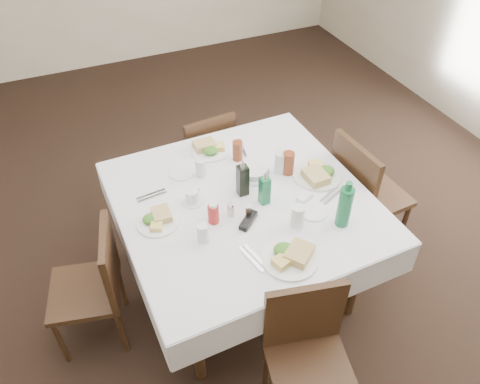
{
  "coord_description": "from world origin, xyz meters",
  "views": [
    {
      "loc": [
        -0.6,
        -1.98,
        2.61
      ],
      "look_at": [
        0.21,
        -0.12,
        0.8
      ],
      "focal_mm": 35.0,
      "sensor_mm": 36.0,
      "label": 1
    }
  ],
  "objects_px": {
    "water_s": "(298,216)",
    "bread_basket": "(254,172)",
    "chair_west": "(97,281)",
    "water_n": "(201,168)",
    "dining_table": "(243,209)",
    "ketchup_bottle": "(213,213)",
    "green_bottle": "(345,206)",
    "chair_east": "(362,190)",
    "coffee_mug": "(193,197)",
    "chair_north": "(206,153)",
    "oil_cruet_dark": "(243,179)",
    "chair_south": "(307,349)",
    "water_w": "(203,233)",
    "oil_cruet_green": "(265,189)",
    "water_e": "(281,162)"
  },
  "relations": [
    {
      "from": "water_s",
      "to": "bread_basket",
      "type": "xyz_separation_m",
      "value": [
        -0.04,
        0.48,
        -0.04
      ]
    },
    {
      "from": "chair_west",
      "to": "water_n",
      "type": "distance_m",
      "value": 0.89
    },
    {
      "from": "dining_table",
      "to": "ketchup_bottle",
      "type": "height_order",
      "value": "ketchup_bottle"
    },
    {
      "from": "water_s",
      "to": "dining_table",
      "type": "bearing_deg",
      "value": 120.42
    },
    {
      "from": "chair_west",
      "to": "green_bottle",
      "type": "relative_size",
      "value": 2.84
    },
    {
      "from": "chair_east",
      "to": "coffee_mug",
      "type": "xyz_separation_m",
      "value": [
        -1.15,
        0.1,
        0.27
      ]
    },
    {
      "from": "chair_east",
      "to": "chair_west",
      "type": "height_order",
      "value": "chair_east"
    },
    {
      "from": "chair_north",
      "to": "oil_cruet_dark",
      "type": "xyz_separation_m",
      "value": [
        -0.06,
        -0.82,
        0.4
      ]
    },
    {
      "from": "chair_south",
      "to": "bread_basket",
      "type": "relative_size",
      "value": 4.43
    },
    {
      "from": "chair_south",
      "to": "water_w",
      "type": "relative_size",
      "value": 7.66
    },
    {
      "from": "chair_east",
      "to": "oil_cruet_dark",
      "type": "xyz_separation_m",
      "value": [
        -0.86,
        0.06,
        0.34
      ]
    },
    {
      "from": "chair_south",
      "to": "chair_east",
      "type": "distance_m",
      "value": 1.25
    },
    {
      "from": "chair_north",
      "to": "bread_basket",
      "type": "xyz_separation_m",
      "value": [
        0.07,
        -0.7,
        0.32
      ]
    },
    {
      "from": "oil_cruet_dark",
      "to": "ketchup_bottle",
      "type": "xyz_separation_m",
      "value": [
        -0.24,
        -0.15,
        -0.05
      ]
    },
    {
      "from": "chair_east",
      "to": "green_bottle",
      "type": "height_order",
      "value": "green_bottle"
    },
    {
      "from": "bread_basket",
      "to": "green_bottle",
      "type": "height_order",
      "value": "green_bottle"
    },
    {
      "from": "water_n",
      "to": "oil_cruet_green",
      "type": "bearing_deg",
      "value": -56.2
    },
    {
      "from": "chair_north",
      "to": "coffee_mug",
      "type": "bearing_deg",
      "value": -114.68
    },
    {
      "from": "oil_cruet_green",
      "to": "chair_east",
      "type": "bearing_deg",
      "value": 4.58
    },
    {
      "from": "chair_south",
      "to": "water_s",
      "type": "bearing_deg",
      "value": 68.46
    },
    {
      "from": "chair_north",
      "to": "chair_west",
      "type": "xyz_separation_m",
      "value": [
        -0.99,
        -0.88,
        0.0
      ]
    },
    {
      "from": "chair_north",
      "to": "water_e",
      "type": "bearing_deg",
      "value": -71.94
    },
    {
      "from": "water_e",
      "to": "chair_east",
      "type": "bearing_deg",
      "value": -15.15
    },
    {
      "from": "green_bottle",
      "to": "water_e",
      "type": "bearing_deg",
      "value": 100.71
    },
    {
      "from": "chair_south",
      "to": "oil_cruet_dark",
      "type": "distance_m",
      "value": 0.99
    },
    {
      "from": "chair_south",
      "to": "oil_cruet_dark",
      "type": "bearing_deg",
      "value": 86.78
    },
    {
      "from": "oil_cruet_green",
      "to": "green_bottle",
      "type": "xyz_separation_m",
      "value": [
        0.32,
        -0.33,
        0.03
      ]
    },
    {
      "from": "chair_south",
      "to": "oil_cruet_green",
      "type": "distance_m",
      "value": 0.88
    },
    {
      "from": "chair_west",
      "to": "water_w",
      "type": "distance_m",
      "value": 0.7
    },
    {
      "from": "water_n",
      "to": "coffee_mug",
      "type": "distance_m",
      "value": 0.25
    },
    {
      "from": "water_s",
      "to": "oil_cruet_dark",
      "type": "distance_m",
      "value": 0.4
    },
    {
      "from": "bread_basket",
      "to": "oil_cruet_green",
      "type": "xyz_separation_m",
      "value": [
        -0.04,
        -0.24,
        0.07
      ]
    },
    {
      "from": "water_e",
      "to": "oil_cruet_green",
      "type": "bearing_deg",
      "value": -135.07
    },
    {
      "from": "chair_north",
      "to": "oil_cruet_dark",
      "type": "distance_m",
      "value": 0.91
    },
    {
      "from": "water_n",
      "to": "water_w",
      "type": "xyz_separation_m",
      "value": [
        -0.18,
        -0.52,
        -0.0
      ]
    },
    {
      "from": "oil_cruet_green",
      "to": "dining_table",
      "type": "bearing_deg",
      "value": 146.02
    },
    {
      "from": "ketchup_bottle",
      "to": "coffee_mug",
      "type": "relative_size",
      "value": 1.14
    },
    {
      "from": "water_e",
      "to": "bread_basket",
      "type": "distance_m",
      "value": 0.18
    },
    {
      "from": "dining_table",
      "to": "bread_basket",
      "type": "xyz_separation_m",
      "value": [
        0.14,
        0.17,
        0.1
      ]
    },
    {
      "from": "water_n",
      "to": "oil_cruet_dark",
      "type": "bearing_deg",
      "value": -56.59
    },
    {
      "from": "chair_west",
      "to": "water_n",
      "type": "relative_size",
      "value": 7.0
    },
    {
      "from": "water_n",
      "to": "green_bottle",
      "type": "bearing_deg",
      "value": -51.08
    },
    {
      "from": "chair_south",
      "to": "water_s",
      "type": "height_order",
      "value": "water_s"
    },
    {
      "from": "water_n",
      "to": "oil_cruet_green",
      "type": "relative_size",
      "value": 0.53
    },
    {
      "from": "chair_west",
      "to": "oil_cruet_dark",
      "type": "xyz_separation_m",
      "value": [
        0.93,
        0.06,
        0.39
      ]
    },
    {
      "from": "water_e",
      "to": "ketchup_bottle",
      "type": "height_order",
      "value": "water_e"
    },
    {
      "from": "bread_basket",
      "to": "oil_cruet_dark",
      "type": "xyz_separation_m",
      "value": [
        -0.13,
        -0.12,
        0.08
      ]
    },
    {
      "from": "green_bottle",
      "to": "water_s",
      "type": "bearing_deg",
      "value": 160.11
    },
    {
      "from": "chair_south",
      "to": "water_e",
      "type": "relative_size",
      "value": 5.99
    },
    {
      "from": "green_bottle",
      "to": "chair_south",
      "type": "bearing_deg",
      "value": -134.16
    }
  ]
}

